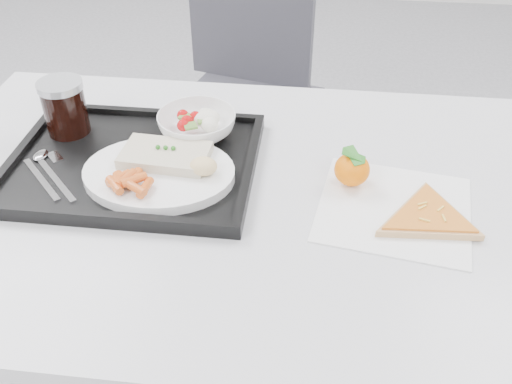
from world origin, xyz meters
name	(u,v)px	position (x,y,z in m)	size (l,w,h in m)	color
table	(237,218)	(0.00, 0.30, 0.68)	(1.20, 0.80, 0.75)	silver
chair	(246,75)	(-0.10, 1.17, 0.54)	(0.51, 0.51, 0.93)	#36353C
tray	(134,163)	(-0.20, 0.35, 0.76)	(0.45, 0.35, 0.03)	black
dinner_plate	(159,173)	(-0.14, 0.30, 0.77)	(0.27, 0.27, 0.02)	white
fish_fillet	(166,155)	(-0.13, 0.33, 0.79)	(0.16, 0.10, 0.03)	beige
bread_roll	(203,166)	(-0.06, 0.30, 0.80)	(0.05, 0.05, 0.03)	tan
salad_bowl	(197,125)	(-0.10, 0.45, 0.79)	(0.15, 0.15, 0.05)	white
cola_glass	(64,106)	(-0.35, 0.43, 0.82)	(0.09, 0.09, 0.11)	black
cutlery	(47,169)	(-0.35, 0.30, 0.77)	(0.14, 0.15, 0.01)	silver
napkin	(394,209)	(0.27, 0.28, 0.75)	(0.28, 0.28, 0.00)	white
tangerine	(352,169)	(0.20, 0.34, 0.79)	(0.07, 0.07, 0.07)	orange
pizza_slice	(428,217)	(0.33, 0.25, 0.76)	(0.28, 0.28, 0.02)	#E39A66
carrot_pile	(127,182)	(-0.18, 0.24, 0.79)	(0.08, 0.08, 0.02)	#CC541C
salad_contents	(202,119)	(-0.09, 0.45, 0.80)	(0.09, 0.09, 0.03)	#B00A0B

